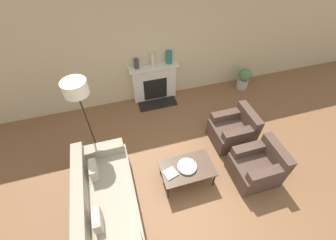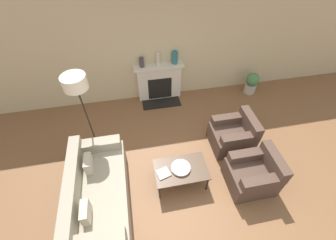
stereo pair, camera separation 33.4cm
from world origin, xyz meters
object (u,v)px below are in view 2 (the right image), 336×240
Objects in this scene: coffee_table at (181,170)px; floor_lamp at (77,89)px; mantel_vase_left at (142,62)px; mantel_vase_center_left at (158,59)px; fireplace at (159,82)px; couch at (97,193)px; bowl at (181,168)px; armchair_near at (254,174)px; armchair_far at (233,135)px; book at (163,173)px; mantel_vase_center_right at (175,58)px; potted_plant at (252,83)px.

floor_lamp is (-1.60, 1.11, 1.27)m from coffee_table.
mantel_vase_center_left reaches higher than mantel_vase_left.
mantel_vase_left is (-0.38, 2.62, 0.74)m from coffee_table.
mantel_vase_center_left is at bearing 129.56° from fireplace.
couch is 5.54× the size of bowl.
armchair_near is 3.48m from mantel_vase_left.
armchair_far reaches higher than coffee_table.
mantel_vase_left is at bearing 74.97° from book.
coffee_table is 2.77m from mantel_vase_center_right.
armchair_far is at bearing 26.33° from bowl.
floor_lamp reaches higher than armchair_far.
mantel_vase_left is (1.17, 2.73, 0.83)m from couch.
mantel_vase_left is at bearing -138.75° from armchair_far.
floor_lamp reaches higher than mantel_vase_center_left.
armchair_far reaches higher than potted_plant.
potted_plant is at bearing 23.56° from book.
mantel_vase_left is (-1.71, 1.95, 0.82)m from armchair_far.
fireplace is 2.06× the size of potted_plant.
armchair_far is (2.88, 0.79, 0.01)m from couch.
coffee_table is 1.63× the size of potted_plant.
bowl is 2.74m from mantel_vase_center_right.
fireplace is at bearing -2.18° from mantel_vase_left.
potted_plant is at bearing -6.03° from mantel_vase_center_left.
bowl is 1.49× the size of mantel_vase_left.
mantel_vase_center_left is (0.02, 2.62, 0.79)m from coffee_table.
book is 1.17× the size of mantel_vase_left.
mantel_vase_center_right is (0.43, 2.62, 0.78)m from coffee_table.
mantel_vase_left is 0.77× the size of mantel_vase_center_right.
potted_plant is at bearing 143.93° from armchair_far.
potted_plant is at bearing -5.23° from mantel_vase_left.
couch is at bearing 168.21° from book.
coffee_table is at bearing -34.85° from floor_lamp.
armchair_far is 0.44× the size of floor_lamp.
mantel_vase_center_left reaches higher than armchair_near.
coffee_table is 4.11× the size of mantel_vase_left.
mantel_vase_center_left is (-0.01, 0.02, 0.68)m from fireplace.
floor_lamp is at bearing 145.15° from coffee_table.
mantel_vase_left is at bearing 174.77° from potted_plant.
mantel_vase_left is at bearing 180.00° from mantel_vase_center_left.
bowl is at bearing -34.66° from floor_lamp.
couch is at bearing -93.59° from armchair_near.
armchair_near reaches higher than coffee_table.
mantel_vase_center_left is at bearing 66.48° from book.
armchair_near is 3.17m from mantel_vase_center_right.
mantel_vase_center_left is at bearing 0.00° from mantel_vase_left.
armchair_far is at bearing -74.70° from couch.
coffee_table is 0.34m from book.
armchair_far is 3.26m from floor_lamp.
couch is at bearing -125.87° from mantel_vase_center_right.
mantel_vase_center_left is at bearing 89.53° from bowl.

